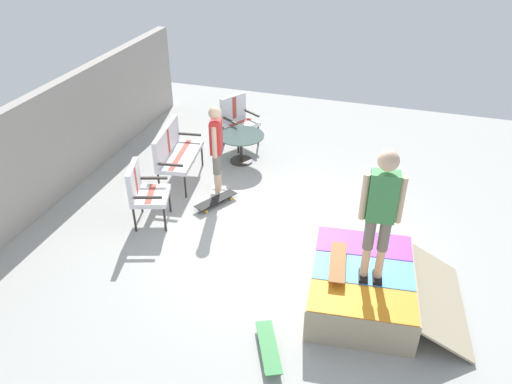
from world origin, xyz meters
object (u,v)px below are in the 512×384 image
(patio_table, at_px, (241,143))
(skateboard_spare, at_px, (269,347))
(patio_chair_near_house, at_px, (237,116))
(patio_bench, at_px, (174,149))
(patio_chair_by_wall, at_px, (143,189))
(skate_ramp, at_px, (364,285))
(skateboard_by_bench, at_px, (216,200))
(skateboard_on_ramp, at_px, (338,262))
(person_skater, at_px, (381,208))
(person_watching, at_px, (216,145))

(patio_table, relative_size, skateboard_spare, 1.11)
(patio_chair_near_house, distance_m, patio_table, 0.84)
(patio_bench, distance_m, patio_chair_by_wall, 1.39)
(skate_ramp, relative_size, skateboard_by_bench, 2.68)
(skateboard_by_bench, bearing_deg, skateboard_spare, -147.87)
(skateboard_spare, relative_size, skateboard_on_ramp, 0.99)
(skate_ramp, relative_size, patio_chair_near_house, 2.10)
(skateboard_by_bench, distance_m, skateboard_spare, 3.26)
(person_skater, xyz_separation_m, skateboard_by_bench, (1.71, 2.73, -1.47))
(patio_chair_by_wall, height_order, person_watching, person_watching)
(patio_chair_by_wall, xyz_separation_m, skateboard_by_bench, (0.80, -0.89, -0.53))
(patio_chair_near_house, relative_size, skateboard_by_bench, 1.28)
(skateboard_by_bench, bearing_deg, patio_bench, 60.00)
(skateboard_by_bench, bearing_deg, patio_chair_by_wall, 131.90)
(person_skater, relative_size, skateboard_spare, 2.19)
(patio_table, bearing_deg, skateboard_spare, -157.28)
(person_watching, xyz_separation_m, skateboard_on_ramp, (-2.00, -2.41, -0.34))
(patio_bench, xyz_separation_m, person_skater, (-2.29, -3.74, 0.94))
(person_skater, height_order, skateboard_spare, person_skater)
(patio_bench, height_order, skateboard_on_ramp, patio_bench)
(patio_chair_near_house, distance_m, skateboard_by_bench, 2.43)
(patio_bench, bearing_deg, patio_chair_by_wall, -174.99)
(skateboard_by_bench, bearing_deg, person_watching, 14.92)
(patio_chair_near_house, height_order, skateboard_spare, patio_chair_near_house)
(patio_bench, bearing_deg, skateboard_by_bench, -120.00)
(patio_chair_by_wall, distance_m, skateboard_by_bench, 1.31)
(patio_bench, bearing_deg, skate_ramp, -120.36)
(patio_chair_near_house, distance_m, patio_chair_by_wall, 3.17)
(person_watching, relative_size, skateboard_spare, 2.00)
(patio_chair_by_wall, bearing_deg, skateboard_by_bench, -48.10)
(patio_chair_by_wall, height_order, skateboard_spare, patio_chair_by_wall)
(skate_ramp, distance_m, skateboard_spare, 1.52)
(patio_bench, relative_size, patio_table, 1.46)
(patio_table, distance_m, person_watching, 1.32)
(patio_bench, relative_size, person_skater, 0.74)
(patio_table, height_order, person_skater, person_skater)
(patio_table, xyz_separation_m, person_skater, (-3.30, -2.82, 1.15))
(patio_table, distance_m, skateboard_spare, 4.74)
(patio_chair_near_house, bearing_deg, skate_ramp, -141.65)
(patio_chair_by_wall, distance_m, skateboard_on_ramp, 3.30)
(skateboard_on_ramp, bearing_deg, patio_table, 36.73)
(skate_ramp, bearing_deg, patio_bench, 59.64)
(skate_ramp, height_order, patio_chair_near_house, patio_chair_near_house)
(skate_ramp, distance_m, patio_bench, 4.28)
(skateboard_spare, bearing_deg, patio_chair_by_wall, 53.17)
(patio_bench, relative_size, skateboard_on_ramp, 1.61)
(person_watching, xyz_separation_m, person_skater, (-2.09, -2.83, 0.62))
(person_skater, distance_m, skateboard_by_bench, 3.54)
(skate_ramp, relative_size, patio_table, 2.38)
(skateboard_spare, bearing_deg, skateboard_by_bench, 32.13)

